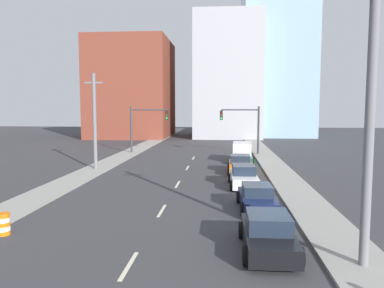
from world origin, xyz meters
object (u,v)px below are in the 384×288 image
(sedan_white, at_px, (244,177))
(box_truck_green, at_px, (242,153))
(utility_pole_left_mid, at_px, (95,121))
(sedan_black, at_px, (268,234))
(utility_pole_right_near, at_px, (370,121))
(traffic_signal_right, at_px, (246,123))
(sedan_orange, at_px, (240,165))
(sedan_navy, at_px, (257,198))
(traffic_signal_left, at_px, (143,123))
(traffic_barrel, at_px, (3,224))

(sedan_white, distance_m, box_truck_green, 12.01)
(utility_pole_left_mid, relative_size, sedan_black, 1.92)
(sedan_white, bearing_deg, utility_pole_right_near, -77.08)
(sedan_black, xyz_separation_m, sedan_white, (-0.30, 11.83, 0.01))
(traffic_signal_right, distance_m, sedan_orange, 12.88)
(utility_pole_right_near, relative_size, sedan_navy, 2.29)
(sedan_orange, bearing_deg, traffic_signal_right, 85.05)
(utility_pole_right_near, height_order, sedan_black, utility_pole_right_near)
(sedan_navy, relative_size, sedan_white, 0.94)
(utility_pole_left_mid, relative_size, box_truck_green, 1.46)
(traffic_signal_right, height_order, sedan_orange, traffic_signal_right)
(utility_pole_left_mid, bearing_deg, box_truck_green, 25.07)
(traffic_signal_left, height_order, sedan_white, traffic_signal_left)
(utility_pole_right_near, bearing_deg, sedan_white, 104.38)
(traffic_signal_left, xyz_separation_m, sedan_orange, (10.98, -12.46, -3.00))
(sedan_orange, height_order, box_truck_green, box_truck_green)
(traffic_signal_right, height_order, sedan_navy, traffic_signal_right)
(traffic_signal_right, xyz_separation_m, sedan_black, (-0.93, -29.71, -3.01))
(traffic_signal_left, relative_size, box_truck_green, 0.98)
(sedan_navy, bearing_deg, traffic_signal_right, 85.77)
(sedan_orange, xyz_separation_m, box_truck_green, (0.47, 6.58, 0.25))
(utility_pole_left_mid, bearing_deg, utility_pole_right_near, -49.94)
(traffic_signal_right, relative_size, box_truck_green, 0.98)
(sedan_white, bearing_deg, traffic_barrel, -136.26)
(utility_pole_left_mid, xyz_separation_m, box_truck_green, (13.08, 6.12, -3.39))
(traffic_signal_left, height_order, sedan_orange, traffic_signal_left)
(traffic_signal_left, bearing_deg, traffic_barrel, -89.72)
(sedan_black, height_order, sedan_white, sedan_white)
(sedan_white, xyz_separation_m, sedan_orange, (-0.00, 5.42, -0.00))
(traffic_barrel, bearing_deg, sedan_black, -4.66)
(sedan_white, relative_size, sedan_orange, 1.05)
(box_truck_green, bearing_deg, utility_pole_left_mid, -152.23)
(utility_pole_left_mid, distance_m, sedan_black, 22.22)
(traffic_barrel, bearing_deg, traffic_signal_right, 67.26)
(traffic_signal_left, xyz_separation_m, traffic_signal_right, (12.22, 0.00, 0.00))
(traffic_signal_left, xyz_separation_m, utility_pole_left_mid, (-1.62, -12.00, 0.64))
(utility_pole_right_near, distance_m, sedan_white, 14.22)
(traffic_signal_left, xyz_separation_m, box_truck_green, (11.46, -5.88, -2.75))
(sedan_black, distance_m, sedan_white, 11.83)
(utility_pole_left_mid, bearing_deg, sedan_white, -25.00)
(traffic_signal_left, relative_size, utility_pole_right_near, 0.57)
(sedan_white, bearing_deg, sedan_black, -90.00)
(traffic_signal_left, bearing_deg, sedan_navy, -64.37)
(utility_pole_right_near, bearing_deg, sedan_orange, 100.29)
(traffic_signal_right, distance_m, utility_pole_right_near, 31.11)
(utility_pole_left_mid, xyz_separation_m, sedan_white, (12.61, -5.88, -3.64))
(traffic_signal_left, height_order, sedan_black, traffic_signal_left)
(traffic_signal_left, distance_m, sedan_navy, 26.52)
(utility_pole_left_mid, relative_size, sedan_orange, 1.94)
(traffic_signal_left, distance_m, traffic_barrel, 28.98)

